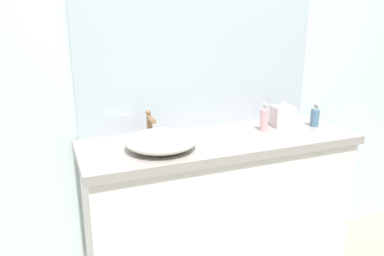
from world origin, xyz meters
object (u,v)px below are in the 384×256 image
(tissue_box, at_px, (283,115))
(lotion_bottle, at_px, (264,119))
(sink_basin, at_px, (161,141))
(soap_dispenser, at_px, (315,116))

(tissue_box, bearing_deg, lotion_bottle, -165.46)
(lotion_bottle, relative_size, tissue_box, 1.04)
(sink_basin, distance_m, lotion_bottle, 0.64)
(lotion_bottle, bearing_deg, soap_dispenser, -5.55)
(sink_basin, xyz_separation_m, tissue_box, (0.79, 0.13, 0.02))
(soap_dispenser, distance_m, tissue_box, 0.19)
(sink_basin, bearing_deg, soap_dispenser, 3.65)
(soap_dispenser, relative_size, tissue_box, 0.93)
(sink_basin, distance_m, soap_dispenser, 0.97)
(soap_dispenser, bearing_deg, sink_basin, -176.35)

